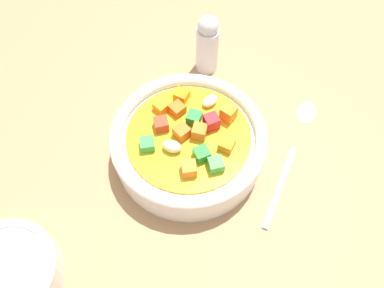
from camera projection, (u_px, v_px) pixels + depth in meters
The scene contains 5 objects.
ground_plane at pixel (192, 157), 48.99cm from camera, with size 140.00×140.00×2.00cm, color #9E754F.
soup_bowl_main at pixel (192, 142), 45.79cm from camera, with size 18.64×18.64×6.21cm.
spoon at pixel (300, 141), 48.62cm from camera, with size 18.75×10.02×0.91cm.
side_bowl_small at pixel (12, 273), 38.49cm from camera, with size 10.52×10.52×3.92cm.
pepper_shaker at pixel (210, 44), 52.03cm from camera, with size 3.17×3.17×9.04cm.
Camera 1 is at (-24.01, 0.41, 41.74)cm, focal length 35.41 mm.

